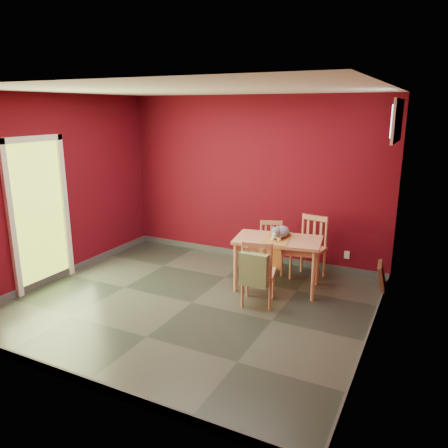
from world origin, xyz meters
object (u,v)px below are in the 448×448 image
at_px(chair_far_left, 271,247).
at_px(cat, 281,230).
at_px(chair_far_right, 310,247).
at_px(chair_near, 258,272).
at_px(picture_frame, 382,278).
at_px(tote_bag, 254,270).
at_px(dining_table, 278,245).

height_order(chair_far_left, cat, cat).
bearing_deg(chair_far_right, chair_far_left, -176.73).
distance_m(chair_near, picture_frame, 1.80).
xyz_separation_m(tote_bag, picture_frame, (1.36, 1.32, -0.35)).
distance_m(cat, picture_frame, 1.55).
height_order(dining_table, chair_far_right, chair_far_right).
bearing_deg(chair_far_left, tote_bag, -77.88).
distance_m(chair_far_left, cat, 0.76).
distance_m(chair_far_right, chair_near, 1.28).
distance_m(chair_near, tote_bag, 0.24).
bearing_deg(dining_table, cat, 76.71).
xyz_separation_m(dining_table, chair_near, (-0.04, -0.61, -0.19)).
relative_size(tote_bag, cat, 1.08).
relative_size(cat, picture_frame, 1.04).
height_order(dining_table, chair_near, chair_near).
relative_size(chair_far_left, picture_frame, 1.82).
height_order(dining_table, picture_frame, dining_table).
xyz_separation_m(dining_table, picture_frame, (1.35, 0.49, -0.43)).
relative_size(dining_table, chair_far_left, 1.61).
bearing_deg(chair_far_right, tote_bag, -101.55).
relative_size(dining_table, picture_frame, 2.93).
bearing_deg(tote_bag, dining_table, 89.34).
distance_m(dining_table, chair_near, 0.64).
distance_m(tote_bag, picture_frame, 1.93).
xyz_separation_m(chair_far_right, picture_frame, (1.07, -0.13, -0.27)).
relative_size(chair_far_right, chair_near, 1.06).
distance_m(dining_table, chair_far_right, 0.70).
bearing_deg(cat, picture_frame, 15.47).
height_order(dining_table, tote_bag, tote_bag).
height_order(chair_far_right, picture_frame, chair_far_right).
bearing_deg(picture_frame, cat, -162.11).
relative_size(dining_table, chair_far_right, 1.36).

